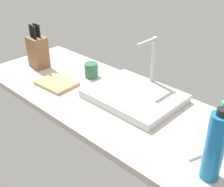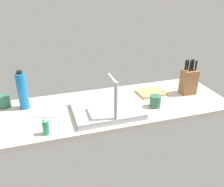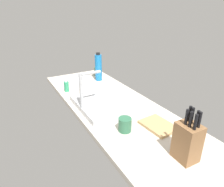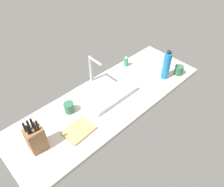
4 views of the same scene
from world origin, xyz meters
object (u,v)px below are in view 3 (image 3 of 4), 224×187
(ceramic_cup, at_px, (98,72))
(sink_basin, at_px, (102,104))
(knife_block, at_px, (187,141))
(dinner_plate, at_px, (79,78))
(dish_towel, at_px, (94,86))
(coffee_mug, at_px, (125,125))
(water_bottle, at_px, (98,67))
(cutting_board, at_px, (158,125))
(soap_bottle, at_px, (66,86))
(faucet, at_px, (84,89))

(ceramic_cup, bearing_deg, sink_basin, 156.71)
(knife_block, bearing_deg, dinner_plate, 3.40)
(dish_towel, xyz_separation_m, coffee_mug, (-0.74, 0.14, 0.04))
(sink_basin, height_order, water_bottle, water_bottle)
(water_bottle, bearing_deg, sink_basin, 156.75)
(sink_basin, distance_m, water_bottle, 0.59)
(cutting_board, bearing_deg, coffee_mug, 71.99)
(soap_bottle, height_order, coffee_mug, soap_bottle)
(cutting_board, bearing_deg, faucet, 38.40)
(faucet, xyz_separation_m, cutting_board, (-0.41, -0.32, -0.16))
(dinner_plate, bearing_deg, soap_bottle, 140.60)
(sink_basin, xyz_separation_m, dish_towel, (0.39, -0.12, -0.01))
(cutting_board, height_order, water_bottle, water_bottle)
(faucet, relative_size, dinner_plate, 1.36)
(sink_basin, relative_size, cutting_board, 2.15)
(sink_basin, relative_size, knife_block, 1.68)
(water_bottle, distance_m, dish_towel, 0.22)
(ceramic_cup, bearing_deg, faucet, 147.42)
(dinner_plate, xyz_separation_m, dish_towel, (-0.27, -0.05, 0.00))
(dinner_plate, distance_m, ceramic_cup, 0.23)
(cutting_board, distance_m, coffee_mug, 0.22)
(sink_basin, bearing_deg, coffee_mug, 175.46)
(faucet, relative_size, coffee_mug, 3.37)
(knife_block, distance_m, dish_towel, 1.09)
(cutting_board, height_order, coffee_mug, coffee_mug)
(water_bottle, height_order, dish_towel, water_bottle)
(dinner_plate, relative_size, dish_towel, 1.28)
(faucet, xyz_separation_m, ceramic_cup, (0.68, -0.43, -0.13))
(water_bottle, bearing_deg, soap_bottle, 108.35)
(faucet, bearing_deg, sink_basin, -86.07)
(sink_basin, xyz_separation_m, coffee_mug, (-0.35, 0.03, 0.02))
(faucet, bearing_deg, water_bottle, -34.63)
(knife_block, distance_m, water_bottle, 1.24)
(sink_basin, relative_size, coffee_mug, 5.31)
(faucet, distance_m, dinner_plate, 0.72)
(faucet, xyz_separation_m, water_bottle, (0.54, -0.37, -0.04))
(knife_block, bearing_deg, soap_bottle, 14.32)
(cutting_board, distance_m, dish_towel, 0.81)
(dish_towel, distance_m, coffee_mug, 0.76)
(faucet, xyz_separation_m, coffee_mug, (-0.34, -0.12, -0.13))
(cutting_board, distance_m, ceramic_cup, 1.09)
(coffee_mug, bearing_deg, dish_towel, -10.89)
(dinner_plate, relative_size, ceramic_cup, 2.43)
(soap_bottle, height_order, dinner_plate, soap_bottle)
(sink_basin, height_order, knife_block, knife_block)
(cutting_board, height_order, ceramic_cup, ceramic_cup)
(dish_towel, bearing_deg, sink_basin, 163.65)
(coffee_mug, bearing_deg, soap_bottle, 8.63)
(sink_basin, xyz_separation_m, faucet, (-0.01, 0.15, 0.15))
(sink_basin, xyz_separation_m, cutting_board, (-0.42, -0.18, -0.01))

